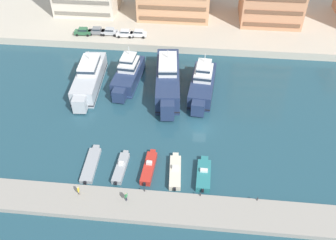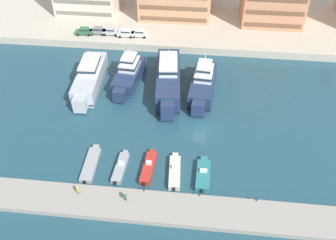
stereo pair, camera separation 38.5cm
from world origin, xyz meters
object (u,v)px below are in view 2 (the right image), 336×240
(motorboat_grey_left, at_px, (121,167))
(car_white_center, at_px, (140,33))
(yacht_navy_center_left, at_px, (203,83))
(car_white_center_left, at_px, (126,33))
(yacht_navy_left, at_px, (129,74))
(car_green_far_left, at_px, (84,31))
(motorboat_grey_far_left, at_px, (91,164))
(motorboat_red_mid_left, at_px, (149,167))
(yacht_silver_far_left, at_px, (90,77))
(car_silver_mid_left, at_px, (111,31))
(car_grey_left, at_px, (98,30))
(pedestrian_near_edge, at_px, (125,196))
(yacht_navy_mid_left, at_px, (168,79))
(pedestrian_mid_deck, at_px, (78,189))
(motorboat_teal_center, at_px, (203,175))
(motorboat_cream_center_left, at_px, (175,172))

(motorboat_grey_left, distance_m, car_white_center, 42.42)
(yacht_navy_center_left, relative_size, car_white_center_left, 4.01)
(yacht_navy_left, bearing_deg, car_green_far_left, 131.00)
(yacht_navy_left, height_order, yacht_navy_center_left, yacht_navy_center_left)
(motorboat_grey_far_left, distance_m, motorboat_red_mid_left, 9.77)
(yacht_silver_far_left, bearing_deg, car_green_far_left, 109.02)
(motorboat_grey_far_left, relative_size, car_silver_mid_left, 2.10)
(car_white_center_left, bearing_deg, yacht_navy_left, -77.03)
(motorboat_red_mid_left, height_order, car_white_center_left, car_white_center_left)
(car_grey_left, xyz_separation_m, pedestrian_near_edge, (16.66, -49.21, -0.93))
(car_silver_mid_left, bearing_deg, motorboat_grey_far_left, -81.90)
(yacht_silver_far_left, height_order, car_green_far_left, yacht_silver_far_left)
(yacht_navy_mid_left, bearing_deg, yacht_silver_far_left, -177.95)
(yacht_navy_left, height_order, pedestrian_near_edge, yacht_navy_left)
(yacht_navy_left, xyz_separation_m, motorboat_grey_far_left, (-1.80, -24.90, -1.74))
(car_white_center, bearing_deg, pedestrian_mid_deck, -91.60)
(motorboat_red_mid_left, relative_size, pedestrian_near_edge, 4.49)
(car_white_center_left, bearing_deg, car_white_center, 5.03)
(motorboat_grey_left, bearing_deg, yacht_silver_far_left, 116.23)
(yacht_navy_mid_left, xyz_separation_m, motorboat_red_mid_left, (-0.76, -23.16, -1.92))
(car_white_center, distance_m, pedestrian_mid_deck, 48.63)
(car_grey_left, height_order, car_silver_mid_left, same)
(car_grey_left, bearing_deg, pedestrian_near_edge, -71.30)
(yacht_navy_center_left, height_order, car_silver_mid_left, yacht_navy_center_left)
(motorboat_teal_center, xyz_separation_m, pedestrian_near_edge, (-11.41, -6.61, 1.34))
(yacht_silver_far_left, distance_m, car_silver_mid_left, 19.49)
(yacht_navy_mid_left, relative_size, car_green_far_left, 5.16)
(yacht_navy_left, distance_m, motorboat_grey_left, 25.44)
(car_grey_left, distance_m, pedestrian_near_edge, 51.97)
(car_green_far_left, height_order, car_silver_mid_left, same)
(yacht_silver_far_left, xyz_separation_m, car_white_center, (7.50, 19.24, 0.72))
(motorboat_grey_far_left, bearing_deg, car_white_center_left, 92.82)
(car_silver_mid_left, relative_size, pedestrian_mid_deck, 2.36)
(yacht_navy_center_left, relative_size, motorboat_teal_center, 2.27)
(car_green_far_left, height_order, car_grey_left, same)
(car_white_center_left, bearing_deg, motorboat_cream_center_left, -68.87)
(yacht_navy_mid_left, bearing_deg, car_white_center_left, 124.43)
(car_grey_left, bearing_deg, motorboat_teal_center, -56.62)
(car_white_center_left, bearing_deg, motorboat_grey_far_left, -87.18)
(car_green_far_left, distance_m, pedestrian_near_edge, 52.56)
(yacht_navy_center_left, xyz_separation_m, motorboat_teal_center, (1.03, -23.35, -1.66))
(yacht_navy_center_left, bearing_deg, pedestrian_mid_deck, -121.00)
(yacht_navy_left, relative_size, motorboat_red_mid_left, 2.02)
(car_green_far_left, height_order, car_white_center_left, same)
(yacht_silver_far_left, distance_m, pedestrian_mid_deck, 29.99)
(yacht_navy_left, xyz_separation_m, motorboat_cream_center_left, (12.35, -25.22, -1.58))
(yacht_navy_mid_left, relative_size, car_silver_mid_left, 5.24)
(car_silver_mid_left, relative_size, pedestrian_near_edge, 2.41)
(yacht_navy_center_left, distance_m, motorboat_teal_center, 23.43)
(car_grey_left, bearing_deg, car_white_center_left, -4.13)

